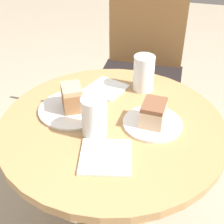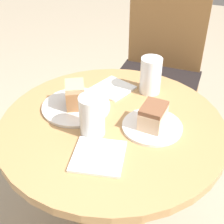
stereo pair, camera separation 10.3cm
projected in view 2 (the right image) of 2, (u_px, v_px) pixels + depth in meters
The scene contains 10 objects.
table at pixel (112, 158), 1.15m from camera, with size 0.76×0.76×0.72m.
chair at pixel (158, 72), 1.81m from camera, with size 0.49×0.45×0.92m.
plate_near at pixel (152, 126), 1.02m from camera, with size 0.20×0.20×0.01m.
plate_far at pixel (76, 106), 1.11m from camera, with size 0.24×0.24×0.01m.
cake_slice_near at pixel (153, 116), 1.00m from camera, with size 0.08×0.10×0.08m.
cake_slice_far at pixel (75, 95), 1.09m from camera, with size 0.10×0.11×0.09m.
glass_lemonade at pixel (92, 118), 0.97m from camera, with size 0.08×0.08×0.13m.
glass_water at pixel (151, 77), 1.17m from camera, with size 0.08×0.08×0.14m.
napkin_stack at pixel (98, 156), 0.91m from camera, with size 0.18×0.18×0.01m.
napkin_side at pixel (113, 88), 1.22m from camera, with size 0.17×0.17×0.01m.
Camera 2 is at (0.32, -0.77, 1.36)m, focal length 50.00 mm.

